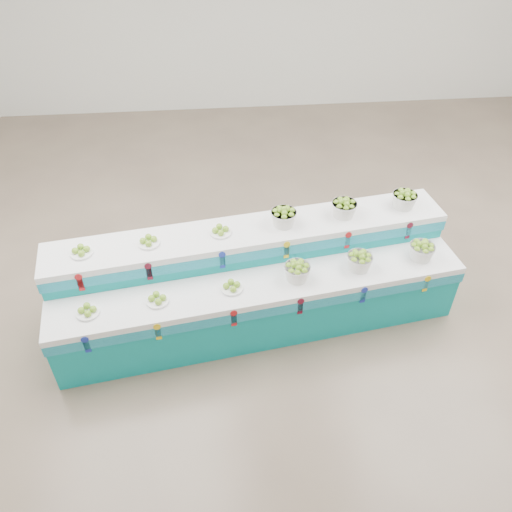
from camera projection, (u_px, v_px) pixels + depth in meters
name	position (u px, v px, depth m)	size (l,w,h in m)	color
ground	(309.00, 282.00, 6.21)	(10.00, 10.00, 0.00)	brown
display_stand	(256.00, 282.00, 5.47)	(4.25, 1.09, 1.02)	#0D9294
plate_lower_left	(87.00, 310.00, 4.80)	(0.22, 0.22, 0.09)	white
plate_lower_mid	(157.00, 298.00, 4.92)	(0.22, 0.22, 0.09)	white
plate_lower_right	(232.00, 286.00, 5.05)	(0.22, 0.22, 0.09)	white
basket_lower_left	(297.00, 271.00, 5.14)	(0.27, 0.27, 0.20)	silver
basket_lower_mid	(359.00, 261.00, 5.26)	(0.27, 0.27, 0.20)	silver
basket_lower_right	(422.00, 250.00, 5.38)	(0.27, 0.27, 0.20)	silver
plate_upper_left	(81.00, 250.00, 5.00)	(0.22, 0.22, 0.09)	white
plate_upper_mid	(148.00, 241.00, 5.12)	(0.22, 0.22, 0.09)	white
plate_upper_right	(220.00, 230.00, 5.25)	(0.22, 0.22, 0.09)	white
basket_upper_left	(284.00, 216.00, 5.33)	(0.27, 0.27, 0.20)	silver
basket_upper_mid	(344.00, 208.00, 5.45)	(0.27, 0.27, 0.20)	silver
basket_upper_right	(404.00, 199.00, 5.58)	(0.27, 0.27, 0.20)	silver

